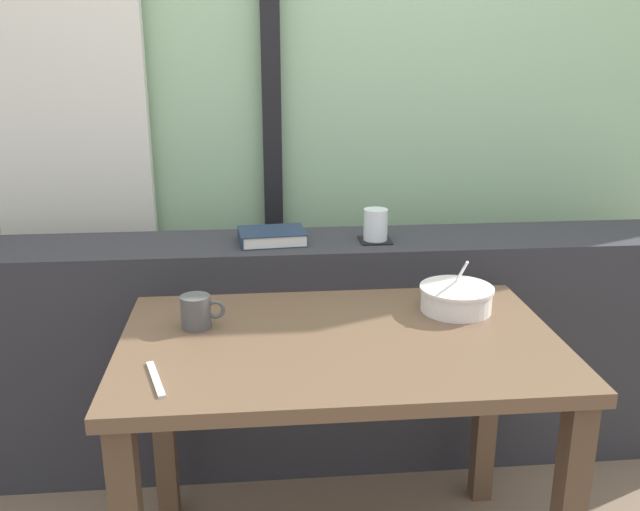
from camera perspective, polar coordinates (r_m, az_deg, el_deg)
outdoor_backdrop at (r=2.69m, az=-1.27°, el=17.35°), size 4.80×0.08×2.80m
curtain_left_panel at (r=2.67m, az=-20.29°, el=13.09°), size 0.56×0.06×2.50m
window_divider_post at (r=2.62m, az=-4.08°, el=15.12°), size 0.07×0.05×2.60m
dark_console_ledge at (r=2.37m, az=-0.12°, el=-7.85°), size 2.80×0.31×0.78m
breakfast_table at (r=1.76m, az=1.69°, el=-10.19°), size 1.08×0.67×0.70m
coaster_square at (r=2.22m, az=4.58°, el=1.26°), size 0.10×0.10×0.00m
juice_glass at (r=2.21m, az=4.61°, el=2.46°), size 0.08×0.08×0.10m
closed_book at (r=2.20m, az=-4.03°, el=1.60°), size 0.22×0.17×0.04m
soup_bowl at (r=1.90m, az=11.18°, el=-3.49°), size 0.20×0.20×0.15m
fork_utensil at (r=1.55m, az=-13.42°, el=-9.88°), size 0.06×0.17×0.01m
ceramic_mug at (r=1.78m, az=-10.14°, el=-4.58°), size 0.11×0.08×0.08m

